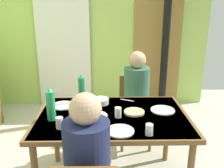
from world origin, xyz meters
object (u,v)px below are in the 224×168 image
Objects in this scene: chair_far_diner at (135,106)px; serving_bowl_center at (100,101)px; water_bottle_green_near at (82,90)px; water_bottle_green_far at (51,105)px; person_far_diner at (137,88)px; dining_table at (112,122)px; person_near_diner at (87,156)px.

serving_bowl_center is at bearing 52.40° from chair_far_diner.
chair_far_diner is 2.86× the size of water_bottle_green_near.
water_bottle_green_far is at bearing -139.09° from serving_bowl_center.
water_bottle_green_near is at bearing 40.26° from chair_far_diner.
chair_far_diner is at bearing -90.00° from person_far_diner.
serving_bowl_center is (-0.42, -0.40, 0.00)m from person_far_diner.
chair_far_diner reaches higher than serving_bowl_center.
dining_table is 0.75m from person_far_diner.
person_far_diner is (0.00, -0.14, 0.28)m from chair_far_diner.
person_far_diner reaches higher than chair_far_diner.
water_bottle_green_near reaches higher than serving_bowl_center.
water_bottle_green_near is 0.45m from water_bottle_green_far.
dining_table is 8.14× the size of serving_bowl_center.
chair_far_diner is 1.13× the size of person_near_diner.
chair_far_diner is 2.94× the size of water_bottle_green_far.
chair_far_diner is 0.89m from water_bottle_green_near.
water_bottle_green_far is (-0.83, -0.90, 0.40)m from chair_far_diner.
chair_far_diner is 5.12× the size of serving_bowl_center.
dining_table is at bearing 9.06° from water_bottle_green_far.
dining_table is 1.80× the size of person_far_diner.
person_far_diner is at bearing 90.00° from chair_far_diner.
serving_bowl_center is (0.42, 0.36, -0.11)m from water_bottle_green_far.
dining_table is at bearing 75.44° from person_near_diner.
water_bottle_green_far is at bearing 120.84° from person_near_diner.
serving_bowl_center is (-0.42, -0.54, 0.29)m from chair_far_diner.
person_near_diner is 2.60× the size of water_bottle_green_far.
person_near_diner is at bearing 72.31° from chair_far_diner.
water_bottle_green_far reaches higher than serving_bowl_center.
person_near_diner is 4.53× the size of serving_bowl_center.
serving_bowl_center is at bearing 86.33° from person_near_diner.
water_bottle_green_near is (-0.13, 0.98, 0.12)m from person_near_diner.
chair_far_diner is 0.31m from person_far_diner.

